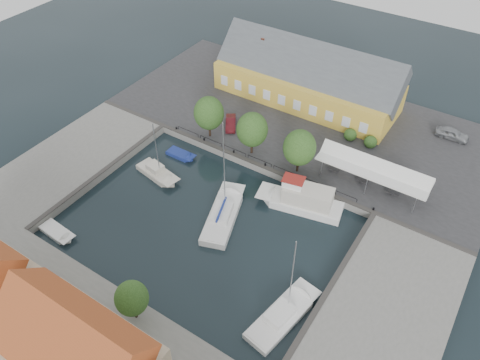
{
  "coord_description": "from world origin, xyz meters",
  "views": [
    {
      "loc": [
        23.79,
        -30.64,
        41.28
      ],
      "look_at": [
        0.0,
        6.0,
        1.5
      ],
      "focal_mm": 35.0,
      "sensor_mm": 36.0,
      "label": 1
    }
  ],
  "objects_px": {
    "tent_canopy": "(373,170)",
    "car_red": "(231,123)",
    "launch_nw": "(181,155)",
    "trawler": "(303,201)",
    "east_boat_c": "(282,317)",
    "center_sailboat": "(223,216)",
    "car_silver": "(452,134)",
    "launch_sw": "(57,233)",
    "west_boat_b": "(157,174)",
    "warehouse": "(305,78)"
  },
  "relations": [
    {
      "from": "car_red",
      "to": "launch_nw",
      "type": "xyz_separation_m",
      "value": [
        -2.79,
        -8.37,
        -1.58
      ]
    },
    {
      "from": "trawler",
      "to": "tent_canopy",
      "type": "bearing_deg",
      "value": 50.86
    },
    {
      "from": "tent_canopy",
      "to": "car_silver",
      "type": "height_order",
      "value": "tent_canopy"
    },
    {
      "from": "warehouse",
      "to": "trawler",
      "type": "relative_size",
      "value": 2.59
    },
    {
      "from": "tent_canopy",
      "to": "east_boat_c",
      "type": "bearing_deg",
      "value": -90.89
    },
    {
      "from": "car_silver",
      "to": "east_boat_c",
      "type": "bearing_deg",
      "value": 168.92
    },
    {
      "from": "launch_nw",
      "to": "tent_canopy",
      "type": "bearing_deg",
      "value": 16.8
    },
    {
      "from": "launch_sw",
      "to": "west_boat_b",
      "type": "bearing_deg",
      "value": 77.72
    },
    {
      "from": "west_boat_b",
      "to": "launch_sw",
      "type": "xyz_separation_m",
      "value": [
        -3.09,
        -14.21,
        -0.17
      ]
    },
    {
      "from": "trawler",
      "to": "west_boat_b",
      "type": "bearing_deg",
      "value": -164.52
    },
    {
      "from": "warehouse",
      "to": "launch_nw",
      "type": "distance_m",
      "value": 23.12
    },
    {
      "from": "west_boat_b",
      "to": "launch_nw",
      "type": "xyz_separation_m",
      "value": [
        0.05,
        4.88,
        -0.17
      ]
    },
    {
      "from": "west_boat_b",
      "to": "launch_sw",
      "type": "bearing_deg",
      "value": -102.28
    },
    {
      "from": "car_red",
      "to": "center_sailboat",
      "type": "height_order",
      "value": "center_sailboat"
    },
    {
      "from": "warehouse",
      "to": "west_boat_b",
      "type": "relative_size",
      "value": 3.07
    },
    {
      "from": "warehouse",
      "to": "trawler",
      "type": "height_order",
      "value": "warehouse"
    },
    {
      "from": "trawler",
      "to": "launch_nw",
      "type": "xyz_separation_m",
      "value": [
        -18.79,
        -0.34,
        -0.93
      ]
    },
    {
      "from": "car_red",
      "to": "warehouse",
      "type": "bearing_deg",
      "value": 35.42
    },
    {
      "from": "tent_canopy",
      "to": "launch_sw",
      "type": "distance_m",
      "value": 38.51
    },
    {
      "from": "tent_canopy",
      "to": "trawler",
      "type": "relative_size",
      "value": 1.27
    },
    {
      "from": "trawler",
      "to": "east_boat_c",
      "type": "height_order",
      "value": "east_boat_c"
    },
    {
      "from": "warehouse",
      "to": "tent_canopy",
      "type": "relative_size",
      "value": 2.04
    },
    {
      "from": "car_silver",
      "to": "launch_sw",
      "type": "distance_m",
      "value": 54.03
    },
    {
      "from": "trawler",
      "to": "west_boat_b",
      "type": "distance_m",
      "value": 19.57
    },
    {
      "from": "warehouse",
      "to": "car_red",
      "type": "bearing_deg",
      "value": -111.84
    },
    {
      "from": "car_red",
      "to": "launch_sw",
      "type": "distance_m",
      "value": 28.15
    },
    {
      "from": "car_red",
      "to": "west_boat_b",
      "type": "height_order",
      "value": "west_boat_b"
    },
    {
      "from": "east_boat_c",
      "to": "tent_canopy",
      "type": "bearing_deg",
      "value": 89.11
    },
    {
      "from": "tent_canopy",
      "to": "car_silver",
      "type": "xyz_separation_m",
      "value": [
        6.01,
        15.68,
        -1.91
      ]
    },
    {
      "from": "trawler",
      "to": "east_boat_c",
      "type": "relative_size",
      "value": 0.96
    },
    {
      "from": "car_silver",
      "to": "center_sailboat",
      "type": "xyz_separation_m",
      "value": [
        -18.89,
        -29.66,
        -1.41
      ]
    },
    {
      "from": "tent_canopy",
      "to": "center_sailboat",
      "type": "relative_size",
      "value": 1.01
    },
    {
      "from": "car_red",
      "to": "launch_nw",
      "type": "distance_m",
      "value": 8.96
    },
    {
      "from": "car_silver",
      "to": "launch_sw",
      "type": "bearing_deg",
      "value": 139.87
    },
    {
      "from": "east_boat_c",
      "to": "launch_nw",
      "type": "xyz_separation_m",
      "value": [
        -24.21,
        14.54,
        -0.17
      ]
    },
    {
      "from": "center_sailboat",
      "to": "trawler",
      "type": "xyz_separation_m",
      "value": [
        7.11,
        6.9,
        0.65
      ]
    },
    {
      "from": "trawler",
      "to": "car_silver",
      "type": "bearing_deg",
      "value": 62.65
    },
    {
      "from": "launch_sw",
      "to": "east_boat_c",
      "type": "bearing_deg",
      "value": 9.44
    },
    {
      "from": "trawler",
      "to": "center_sailboat",
      "type": "bearing_deg",
      "value": -135.86
    },
    {
      "from": "car_silver",
      "to": "trawler",
      "type": "xyz_separation_m",
      "value": [
        -11.77,
        -22.76,
        -0.76
      ]
    },
    {
      "from": "tent_canopy",
      "to": "trawler",
      "type": "height_order",
      "value": "trawler"
    },
    {
      "from": "center_sailboat",
      "to": "trawler",
      "type": "bearing_deg",
      "value": 44.14
    },
    {
      "from": "trawler",
      "to": "east_boat_c",
      "type": "xyz_separation_m",
      "value": [
        5.42,
        -14.88,
        -0.76
      ]
    },
    {
      "from": "west_boat_b",
      "to": "launch_nw",
      "type": "bearing_deg",
      "value": 89.38
    },
    {
      "from": "warehouse",
      "to": "east_boat_c",
      "type": "height_order",
      "value": "east_boat_c"
    },
    {
      "from": "warehouse",
      "to": "launch_sw",
      "type": "bearing_deg",
      "value": -105.38
    },
    {
      "from": "center_sailboat",
      "to": "launch_nw",
      "type": "bearing_deg",
      "value": 150.66
    },
    {
      "from": "tent_canopy",
      "to": "car_red",
      "type": "relative_size",
      "value": 3.44
    },
    {
      "from": "center_sailboat",
      "to": "launch_sw",
      "type": "bearing_deg",
      "value": -139.8
    },
    {
      "from": "tent_canopy",
      "to": "center_sailboat",
      "type": "height_order",
      "value": "center_sailboat"
    }
  ]
}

